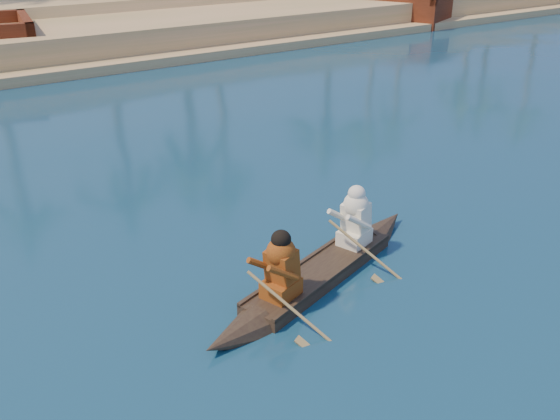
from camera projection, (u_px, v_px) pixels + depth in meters
shrub_cluster at (43, 11)px, 29.52m from camera, size 100.00×6.00×2.40m
canoe at (320, 263)px, 9.87m from camera, size 5.21×2.25×1.45m
barge_right at (436, 2)px, 36.67m from camera, size 12.76×8.50×2.02m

